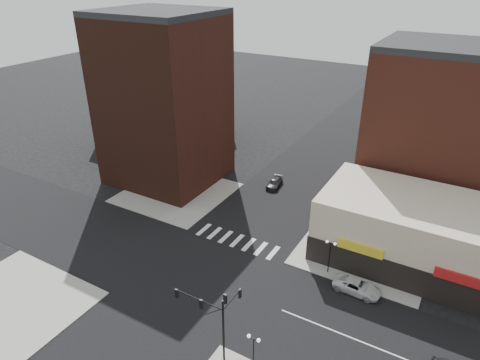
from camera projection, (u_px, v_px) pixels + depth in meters
The scene contains 15 objects.
ground at pixel (201, 278), 47.88m from camera, with size 240.00×240.00×0.00m, color black.
road_ew at pixel (201, 278), 47.87m from camera, with size 200.00×14.00×0.02m, color black.
road_ns at pixel (201, 278), 47.87m from camera, with size 14.00×200.00×0.02m, color black.
sidewalk_nw at pixel (177, 193), 65.50m from camera, with size 15.00×15.00×0.12m, color gray.
sidewalk_ne at pixel (365, 249), 52.57m from camera, with size 15.00×15.00×0.12m, color gray.
sidewalk_sw at pixel (0, 312), 43.13m from camera, with size 15.00×15.00×0.12m, color gray.
building_nw at pixel (164, 103), 64.95m from camera, with size 16.00×15.00×25.00m, color #3D1D13.
building_nw_low at pixel (165, 105), 85.65m from camera, with size 20.00×18.00×12.00m, color #3D1D13.
building_ne_midrise at pixel (440, 134), 57.17m from camera, with size 18.00×15.00×22.00m, color brown.
building_ne_row at pixel (427, 241), 48.59m from camera, with size 24.20×12.20×8.00m.
traffic_signal at pixel (216, 312), 36.36m from camera, with size 5.59×3.09×7.77m.
street_lamp_se_a at pixel (254, 345), 35.31m from camera, with size 1.22×0.32×4.16m.
street_lamp_ne at pixel (330, 249), 47.21m from camera, with size 1.22×0.32×4.16m.
white_suv at pixel (357, 287), 45.55m from camera, with size 2.34×5.08×1.41m, color silver.
dark_sedan_north at pixel (275, 183), 67.09m from camera, with size 1.77×4.36×1.26m, color black.
Camera 1 is at (22.67, -30.42, 31.51)m, focal length 32.00 mm.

